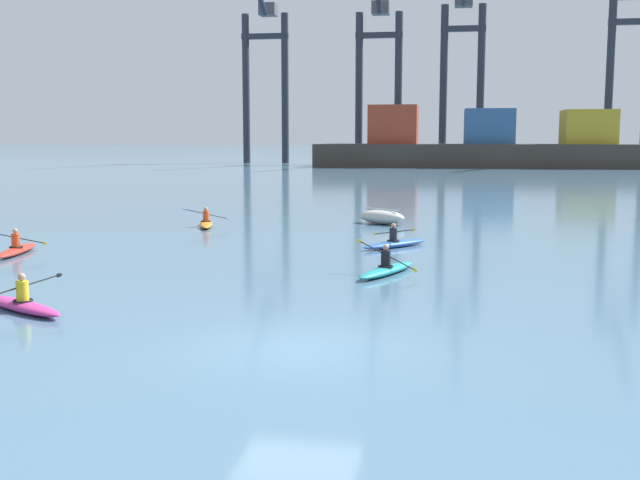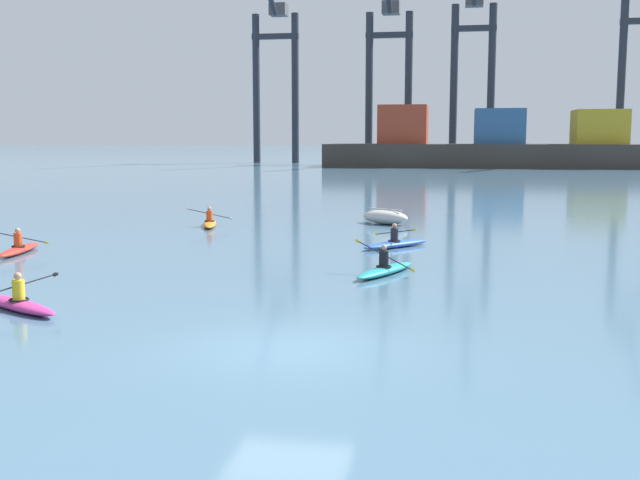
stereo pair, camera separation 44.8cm
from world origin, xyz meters
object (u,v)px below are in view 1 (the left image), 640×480
(kayak_teal, at_px, (387,269))
(kayak_orange, at_px, (206,223))
(gantry_crane_west, at_px, (265,61))
(container_barge, at_px, (487,146))
(gantry_crane_east_mid, at_px, (463,56))
(capsized_dinghy, at_px, (382,217))
(gantry_crane_east, at_px, (630,53))
(kayak_red, at_px, (17,249))
(kayak_magenta, at_px, (21,304))
(kayak_blue, at_px, (395,243))
(gantry_crane_west_mid, at_px, (379,60))

(kayak_teal, relative_size, kayak_orange, 0.98)
(gantry_crane_west, bearing_deg, container_barge, -20.81)
(gantry_crane_east_mid, xyz_separation_m, capsized_dinghy, (-5.15, -87.79, -16.59))
(container_barge, xyz_separation_m, gantry_crane_east, (21.59, 12.43, 14.11))
(gantry_crane_east, relative_size, kayak_red, 9.82)
(kayak_teal, height_order, kayak_magenta, kayak_teal)
(gantry_crane_east_mid, distance_m, kayak_red, 102.71)
(kayak_orange, bearing_deg, gantry_crane_east, 66.99)
(kayak_orange, xyz_separation_m, kayak_blue, (9.43, -5.63, 0.00))
(gantry_crane_east_mid, bearing_deg, gantry_crane_west, 177.00)
(kayak_red, bearing_deg, kayak_magenta, -58.76)
(kayak_magenta, bearing_deg, gantry_crane_east_mid, 83.53)
(kayak_magenta, bearing_deg, gantry_crane_east, 71.04)
(gantry_crane_west, distance_m, kayak_red, 103.91)
(kayak_orange, bearing_deg, kayak_teal, -50.51)
(gantry_crane_west_mid, bearing_deg, kayak_blue, -84.48)
(kayak_teal, bearing_deg, kayak_orange, 129.49)
(kayak_red, bearing_deg, gantry_crane_west, 98.29)
(gantry_crane_east_mid, distance_m, kayak_orange, 92.72)
(gantry_crane_west_mid, bearing_deg, kayak_red, -92.50)
(container_barge, height_order, kayak_orange, container_barge)
(gantry_crane_east, relative_size, kayak_orange, 9.89)
(gantry_crane_west_mid, xyz_separation_m, kayak_red, (-4.35, -99.53, -16.30))
(kayak_red, bearing_deg, kayak_blue, 16.33)
(kayak_orange, distance_m, kayak_red, 10.46)
(kayak_orange, bearing_deg, kayak_red, -113.33)
(gantry_crane_west_mid, xyz_separation_m, kayak_magenta, (0.89, -108.16, -16.30))
(kayak_magenta, bearing_deg, gantry_crane_west, 100.31)
(gantry_crane_west, distance_m, kayak_magenta, 113.16)
(gantry_crane_west_mid, xyz_separation_m, capsized_dinghy, (8.04, -87.51, -16.12))
(container_barge, height_order, kayak_magenta, container_barge)
(kayak_teal, distance_m, kayak_orange, 15.09)
(gantry_crane_west_mid, height_order, gantry_crane_east, gantry_crane_west_mid)
(gantry_crane_east, height_order, kayak_blue, gantry_crane_east)
(gantry_crane_east, relative_size, kayak_teal, 10.07)
(container_barge, height_order, gantry_crane_west, gantry_crane_west)
(gantry_crane_east_mid, height_order, kayak_blue, gantry_crane_east_mid)
(kayak_orange, relative_size, kayak_magenta, 1.06)
(gantry_crane_west, height_order, gantry_crane_east_mid, gantry_crane_west)
(container_barge, distance_m, kayak_blue, 84.28)
(kayak_teal, height_order, kayak_blue, kayak_teal)
(gantry_crane_east, relative_size, capsized_dinghy, 12.13)
(gantry_crane_west, relative_size, gantry_crane_west_mid, 0.97)
(gantry_crane_west_mid, bearing_deg, gantry_crane_east, 1.16)
(capsized_dinghy, distance_m, kayak_orange, 8.59)
(kayak_teal, bearing_deg, container_barge, 85.34)
(gantry_crane_west, relative_size, kayak_orange, 9.66)
(gantry_crane_west_mid, bearing_deg, capsized_dinghy, -84.75)
(gantry_crane_east, bearing_deg, kayak_blue, -106.80)
(gantry_crane_east_mid, height_order, kayak_teal, gantry_crane_east_mid)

